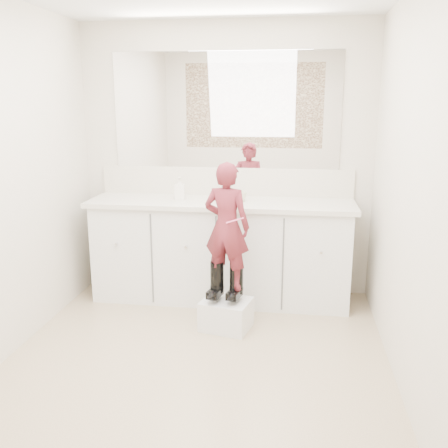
# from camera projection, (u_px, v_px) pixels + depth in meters

# --- Properties ---
(floor) EXTENTS (3.00, 3.00, 0.00)m
(floor) POSITION_uv_depth(u_px,v_px,m) (194.00, 367.00, 3.32)
(floor) COLOR #947C61
(floor) RESTS_ON ground
(wall_back) EXTENTS (2.60, 0.00, 2.60)m
(wall_back) POSITION_uv_depth(u_px,v_px,m) (225.00, 161.00, 4.48)
(wall_back) COLOR beige
(wall_back) RESTS_ON floor
(wall_front) EXTENTS (2.60, 0.00, 2.60)m
(wall_front) POSITION_uv_depth(u_px,v_px,m) (95.00, 269.00, 1.59)
(wall_front) COLOR beige
(wall_front) RESTS_ON floor
(wall_right) EXTENTS (0.00, 3.00, 3.00)m
(wall_right) POSITION_uv_depth(u_px,v_px,m) (413.00, 195.00, 2.86)
(wall_right) COLOR beige
(wall_right) RESTS_ON floor
(vanity_cabinet) EXTENTS (2.20, 0.55, 0.85)m
(vanity_cabinet) POSITION_uv_depth(u_px,v_px,m) (221.00, 252.00, 4.40)
(vanity_cabinet) COLOR silver
(vanity_cabinet) RESTS_ON floor
(countertop) EXTENTS (2.28, 0.58, 0.04)m
(countertop) POSITION_uv_depth(u_px,v_px,m) (221.00, 203.00, 4.28)
(countertop) COLOR beige
(countertop) RESTS_ON vanity_cabinet
(backsplash) EXTENTS (2.28, 0.03, 0.25)m
(backsplash) POSITION_uv_depth(u_px,v_px,m) (225.00, 181.00, 4.51)
(backsplash) COLOR beige
(backsplash) RESTS_ON countertop
(mirror) EXTENTS (2.00, 0.02, 1.00)m
(mirror) POSITION_uv_depth(u_px,v_px,m) (225.00, 111.00, 4.36)
(mirror) COLOR white
(mirror) RESTS_ON wall_back
(dot_panel) EXTENTS (2.00, 0.01, 1.20)m
(dot_panel) POSITION_uv_depth(u_px,v_px,m) (87.00, 126.00, 1.50)
(dot_panel) COLOR #472819
(dot_panel) RESTS_ON wall_front
(faucet) EXTENTS (0.08, 0.08, 0.10)m
(faucet) POSITION_uv_depth(u_px,v_px,m) (223.00, 192.00, 4.42)
(faucet) COLOR silver
(faucet) RESTS_ON countertop
(cup) EXTENTS (0.11, 0.11, 0.08)m
(cup) POSITION_uv_depth(u_px,v_px,m) (242.00, 197.00, 4.24)
(cup) COLOR beige
(cup) RESTS_ON countertop
(soap_bottle) EXTENTS (0.10, 0.10, 0.19)m
(soap_bottle) POSITION_uv_depth(u_px,v_px,m) (180.00, 188.00, 4.33)
(soap_bottle) COLOR white
(soap_bottle) RESTS_ON countertop
(step_stool) EXTENTS (0.42, 0.37, 0.23)m
(step_stool) POSITION_uv_depth(u_px,v_px,m) (226.00, 314.00, 3.87)
(step_stool) COLOR silver
(step_stool) RESTS_ON floor
(boot_left) EXTENTS (0.15, 0.22, 0.30)m
(boot_left) POSITION_uv_depth(u_px,v_px,m) (217.00, 281.00, 3.83)
(boot_left) COLOR black
(boot_left) RESTS_ON step_stool
(boot_right) EXTENTS (0.15, 0.22, 0.30)m
(boot_right) POSITION_uv_depth(u_px,v_px,m) (236.00, 282.00, 3.81)
(boot_right) COLOR black
(boot_right) RESTS_ON step_stool
(toddler) EXTENTS (0.40, 0.30, 0.97)m
(toddler) POSITION_uv_depth(u_px,v_px,m) (227.00, 226.00, 3.72)
(toddler) COLOR #A53239
(toddler) RESTS_ON step_stool
(toothbrush) EXTENTS (0.13, 0.04, 0.06)m
(toothbrush) POSITION_uv_depth(u_px,v_px,m) (235.00, 220.00, 3.61)
(toothbrush) COLOR #FF6391
(toothbrush) RESTS_ON toddler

